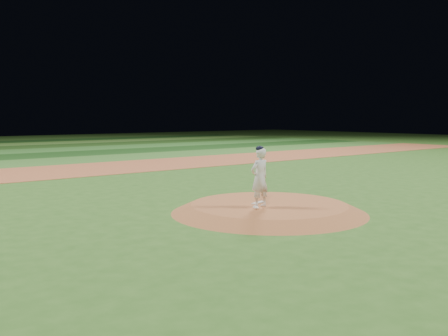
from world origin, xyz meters
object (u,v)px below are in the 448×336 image
object	(u,v)px
rosin_bag	(256,208)
pitchers_mound	(269,208)
pitcher_on_mound	(260,177)
pitching_rubber	(258,203)

from	to	relation	value
rosin_bag	pitchers_mound	bearing A→B (deg)	24.41
rosin_bag	pitcher_on_mound	world-z (taller)	pitcher_on_mound
pitching_rubber	pitchers_mound	bearing A→B (deg)	-74.83
rosin_bag	pitcher_on_mound	xyz separation A→B (m)	(0.25, 0.15, 0.78)
pitchers_mound	pitching_rubber	world-z (taller)	pitching_rubber
pitchers_mound	pitching_rubber	bearing A→B (deg)	119.83
pitchers_mound	pitcher_on_mound	size ratio (longest dim) A/B	3.30
pitching_rubber	pitcher_on_mound	distance (m)	1.04
pitchers_mound	rosin_bag	size ratio (longest dim) A/B	40.70
pitching_rubber	rosin_bag	distance (m)	0.93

